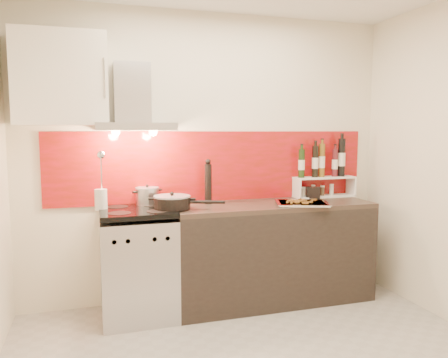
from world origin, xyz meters
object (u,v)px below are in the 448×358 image
object	(u,v)px
range_stove	(138,265)
baking_tray	(302,203)
counter	(272,252)
saute_pan	(173,202)
stock_pot	(147,196)
pepper_mill	(208,182)

from	to	relation	value
range_stove	baking_tray	size ratio (longest dim) A/B	1.70
range_stove	counter	bearing A→B (deg)	0.23
counter	range_stove	bearing A→B (deg)	-179.77
counter	saute_pan	distance (m)	1.05
stock_pot	pepper_mill	world-z (taller)	pepper_mill
pepper_mill	counter	bearing A→B (deg)	-13.73
counter	baking_tray	world-z (taller)	baking_tray
pepper_mill	baking_tray	size ratio (longest dim) A/B	0.75
range_stove	saute_pan	xyz separation A→B (m)	(0.29, -0.06, 0.52)
stock_pot	baking_tray	xyz separation A→B (m)	(1.30, -0.35, -0.07)
stock_pot	saute_pan	xyz separation A→B (m)	(0.18, -0.26, -0.02)
range_stove	counter	xyz separation A→B (m)	(1.20, 0.00, 0.01)
range_stove	saute_pan	size ratio (longest dim) A/B	1.60
pepper_mill	range_stove	bearing A→B (deg)	-167.51
saute_pan	baking_tray	xyz separation A→B (m)	(1.13, -0.09, -0.05)
range_stove	baking_tray	world-z (taller)	baking_tray
baking_tray	pepper_mill	bearing A→B (deg)	159.31
range_stove	pepper_mill	size ratio (longest dim) A/B	2.28
stock_pot	saute_pan	bearing A→B (deg)	-56.07
range_stove	pepper_mill	world-z (taller)	pepper_mill
stock_pot	baking_tray	distance (m)	1.35
range_stove	baking_tray	distance (m)	1.50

